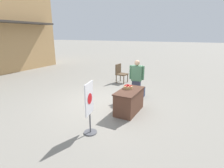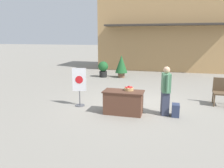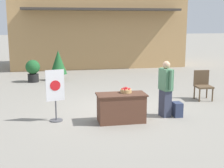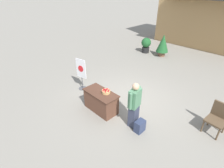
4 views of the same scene
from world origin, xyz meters
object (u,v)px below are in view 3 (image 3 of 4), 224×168
potted_plant_far_right (58,63)px  patio_chair (203,83)px  poster_board (55,94)px  person_visitor (166,89)px  backpack (177,109)px  display_table (121,108)px  apple_basket (126,90)px  potted_plant_far_left (33,70)px

potted_plant_far_right → patio_chair: bearing=-43.8°
poster_board → patio_chair: poster_board is taller
person_visitor → poster_board: (-3.13, 0.17, -0.06)m
person_visitor → backpack: person_visitor is taller
display_table → potted_plant_far_right: 6.82m
patio_chair → apple_basket: bearing=-57.0°
person_visitor → potted_plant_far_left: person_visitor is taller
apple_basket → poster_board: poster_board is taller
display_table → apple_basket: 0.50m
backpack → poster_board: poster_board is taller
patio_chair → potted_plant_far_right: bearing=-129.9°
backpack → potted_plant_far_left: size_ratio=0.41×
patio_chair → potted_plant_far_left: (-6.08, 4.52, -0.01)m
person_visitor → poster_board: person_visitor is taller
backpack → patio_chair: size_ratio=0.41×
person_visitor → backpack: (0.35, -0.08, -0.62)m
patio_chair → potted_plant_far_left: size_ratio=1.01×
person_visitor → patio_chair: person_visitor is taller
display_table → person_visitor: person_visitor is taller
apple_basket → backpack: size_ratio=0.74×
display_table → poster_board: bearing=166.7°
apple_basket → potted_plant_far_left: 6.94m
backpack → apple_basket: bearing=-178.4°
poster_board → person_visitor: bearing=74.2°
display_table → poster_board: poster_board is taller
poster_board → potted_plant_far_left: 6.10m
apple_basket → backpack: apple_basket is taller
apple_basket → patio_chair: patio_chair is taller
backpack → poster_board: (-3.48, 0.25, 0.56)m
display_table → backpack: bearing=5.4°
potted_plant_far_left → display_table: bearing=-67.4°
display_table → patio_chair: patio_chair is taller
display_table → potted_plant_far_left: bearing=112.6°
poster_board → apple_basket: bearing=68.6°
patio_chair → potted_plant_far_left: patio_chair is taller
apple_basket → potted_plant_far_right: (-1.68, 6.52, -0.05)m
poster_board → potted_plant_far_right: size_ratio=1.01×
apple_basket → backpack: (1.56, 0.04, -0.65)m
display_table → potted_plant_far_right: size_ratio=0.95×
backpack → poster_board: 3.54m
apple_basket → backpack: bearing=1.6°
display_table → potted_plant_far_right: bearing=102.9°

